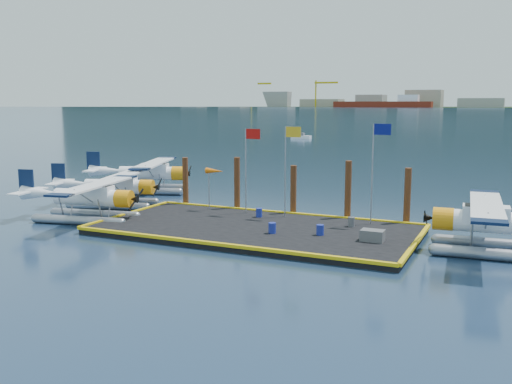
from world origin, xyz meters
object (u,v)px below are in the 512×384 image
flagpole_red (248,157)px  flagpole_blue (376,159)px  windsock (215,172)px  piling_2 (293,192)px  seaplane_b (117,189)px  crate (373,235)px  piling_4 (407,198)px  drum_4 (351,222)px  piling_0 (185,183)px  seaplane_c (150,175)px  seaplane_d (494,226)px  seaplane_a (91,200)px  drum_1 (272,228)px  piling_1 (237,185)px  flagpole_yellow (288,157)px  drum_5 (259,213)px  drum_2 (320,230)px  piling_3 (348,192)px

flagpole_red → flagpole_blue: (8.99, -0.00, 0.29)m
windsock → piling_2: (5.53, 1.60, -1.33)m
seaplane_b → crate: size_ratio=7.39×
windsock → piling_4: bearing=6.7°
drum_4 → flagpole_red: size_ratio=0.10×
piling_0 → crate: bearing=-20.6°
drum_4 → flagpole_blue: size_ratio=0.09×
piling_4 → piling_0: bearing=180.0°
seaplane_c → crate: size_ratio=8.00×
seaplane_d → piling_4: size_ratio=2.63×
flagpole_red → piling_2: 4.07m
flagpole_blue → piling_0: flagpole_blue is taller
piling_2 → seaplane_a: bearing=-149.9°
drum_1 → seaplane_b: bearing=162.6°
seaplane_c → piling_0: size_ratio=2.60×
drum_1 → piling_1: piling_1 is taller
drum_1 → piling_0: piling_0 is taller
piling_2 → windsock: bearing=-163.9°
seaplane_d → piling_2: bearing=66.0°
flagpole_yellow → piling_4: bearing=11.6°
seaplane_d → piling_4: bearing=44.3°
flagpole_red → piling_0: flagpole_red is taller
drum_4 → crate: (2.13, -3.25, 0.02)m
seaplane_c → drum_4: size_ratio=17.03×
crate → piling_0: (-16.17, 6.09, 1.27)m
piling_0 → drum_5: bearing=-18.7°
seaplane_d → flagpole_red: bearing=74.5°
seaplane_b → flagpole_blue: (20.33, 0.27, 3.19)m
drum_1 → drum_2: drum_1 is taller
seaplane_d → piling_1: size_ratio=2.50×
seaplane_a → windsock: size_ratio=3.21×
seaplane_a → drum_4: size_ratio=16.38×
windsock → piling_0: bearing=155.3°
flagpole_yellow → seaplane_b: bearing=-178.9°
windsock → drum_4: bearing=-6.7°
drum_1 → flagpole_yellow: bearing=101.1°
drum_4 → flagpole_yellow: (-4.84, 1.25, 3.81)m
seaplane_c → drum_5: (14.50, -7.82, -0.93)m
seaplane_b → drum_5: (12.58, -0.64, -0.79)m
piling_3 → drum_5: bearing=-155.7°
seaplane_d → piling_0: size_ratio=2.63×
piling_2 → seaplane_d: bearing=-19.7°
piling_1 → drum_2: bearing=-34.9°
flagpole_red → piling_3: bearing=13.3°
piling_3 → flagpole_yellow: bearing=-157.2°
seaplane_b → drum_5: size_ratio=15.73×
drum_2 → flagpole_yellow: 6.88m
seaplane_b → flagpole_red: flagpole_red is taller
drum_1 → drum_2: bearing=15.0°
drum_1 → piling_1: bearing=130.5°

